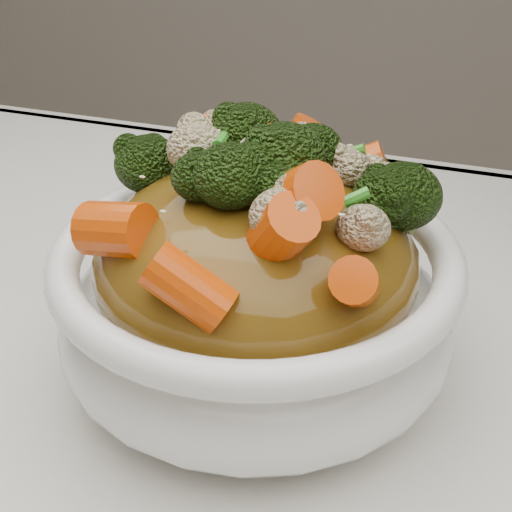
% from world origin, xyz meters
% --- Properties ---
extents(tablecloth, '(1.20, 0.80, 0.04)m').
position_xyz_m(tablecloth, '(0.00, 0.00, 0.73)').
color(tablecloth, silver).
rests_on(tablecloth, dining_table).
extents(bowl, '(0.31, 0.31, 0.09)m').
position_xyz_m(bowl, '(0.02, 0.04, 0.80)').
color(bowl, white).
rests_on(bowl, tablecloth).
extents(sauce_base, '(0.25, 0.25, 0.10)m').
position_xyz_m(sauce_base, '(0.02, 0.04, 0.83)').
color(sauce_base, '#5E4010').
rests_on(sauce_base, bowl).
extents(carrots, '(0.25, 0.25, 0.06)m').
position_xyz_m(carrots, '(0.02, 0.04, 0.90)').
color(carrots, '#DA4907').
rests_on(carrots, sauce_base).
extents(broccoli, '(0.25, 0.25, 0.05)m').
position_xyz_m(broccoli, '(0.02, 0.04, 0.90)').
color(broccoli, black).
rests_on(broccoli, sauce_base).
extents(cauliflower, '(0.25, 0.25, 0.04)m').
position_xyz_m(cauliflower, '(0.02, 0.04, 0.89)').
color(cauliflower, '#CCBA8B').
rests_on(cauliflower, sauce_base).
extents(scallions, '(0.19, 0.19, 0.02)m').
position_xyz_m(scallions, '(0.02, 0.04, 0.90)').
color(scallions, '#2F9021').
rests_on(scallions, sauce_base).
extents(sesame_seeds, '(0.22, 0.22, 0.01)m').
position_xyz_m(sesame_seeds, '(0.02, 0.04, 0.90)').
color(sesame_seeds, beige).
rests_on(sesame_seeds, sauce_base).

